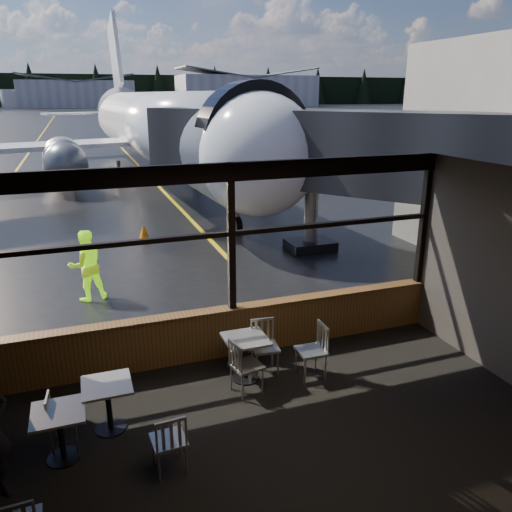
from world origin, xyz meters
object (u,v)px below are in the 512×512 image
jet_bridge (294,177)px  cafe_table_mid (109,407)px  cafe_table_left (61,435)px  cone_nose (144,233)px  chair_near_w (247,366)px  chair_mid_s (169,441)px  chair_near_n (265,348)px  ground_crew (86,265)px  cone_wing (23,182)px  cafe_table_near (246,359)px  airliner (158,80)px  chair_near_e (311,351)px  chair_mid_w (64,420)px

jet_bridge → cafe_table_mid: size_ratio=13.93×
cafe_table_left → cone_nose: cafe_table_left is taller
cafe_table_left → chair_near_w: chair_near_w is taller
chair_mid_s → cone_nose: size_ratio=1.53×
chair_near_n → chair_mid_s: chair_near_n is taller
cafe_table_left → chair_mid_s: size_ratio=0.82×
ground_crew → jet_bridge: bearing=-176.7°
cone_nose → cone_wing: size_ratio=1.29×
jet_bridge → cafe_table_near: (-3.65, -6.40, -1.86)m
ground_crew → cafe_table_near: bearing=103.3°
jet_bridge → ground_crew: (-6.00, -1.90, -1.42)m
airliner → cafe_table_mid: 21.87m
chair_near_w → cone_wing: chair_near_w is taller
chair_near_n → jet_bridge: bearing=-111.0°
chair_near_e → cone_nose: (-1.56, 9.17, -0.19)m
chair_near_w → cone_wing: bearing=-178.6°
cone_nose → cafe_table_near: bearing=-86.7°
chair_near_w → cone_nose: (-0.40, 9.25, -0.19)m
cafe_table_near → chair_mid_w: 2.93m
cone_nose → cafe_table_mid: bearing=-100.3°
airliner → cone_nose: size_ratio=59.95×
airliner → jet_bridge: size_ratio=3.34×
chair_mid_w → cone_nose: size_ratio=1.39×
cafe_table_near → jet_bridge: bearing=60.3°
cafe_table_near → cafe_table_left: 3.04m
cafe_table_mid → cone_wing: (-2.80, 21.80, -0.15)m
cafe_table_mid → cone_wing: size_ratio=1.66×
jet_bridge → chair_near_n: jet_bridge is taller
jet_bridge → chair_mid_w: size_ratio=12.92×
cafe_table_near → cafe_table_mid: bearing=-164.8°
cone_wing → chair_near_n: bearing=-75.6°
ground_crew → cone_wing: size_ratio=3.72×
ground_crew → chair_near_n: bearing=107.4°
cafe_table_mid → chair_near_e: bearing=5.3°
cafe_table_left → chair_near_n: bearing=19.0°
chair_mid_w → cafe_table_mid: bearing=109.5°
airliner → cone_wing: 8.71m
cone_nose → chair_near_w: bearing=-87.6°
chair_near_e → cafe_table_near: bearing=74.5°
chair_near_e → chair_mid_s: 2.98m
chair_near_n → cone_nose: (-0.88, 8.78, -0.18)m
jet_bridge → chair_mid_w: bearing=-132.2°
cone_nose → jet_bridge: bearing=-30.7°
jet_bridge → chair_mid_s: bearing=-122.9°
chair_near_e → airliner: bearing=-2.1°
chair_near_w → ground_crew: (-2.24, 4.88, 0.35)m
chair_near_w → chair_mid_s: 1.97m
jet_bridge → cone_wing: jet_bridge is taller
cafe_table_left → ground_crew: bearing=84.7°
cafe_table_mid → chair_mid_w: size_ratio=0.93×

